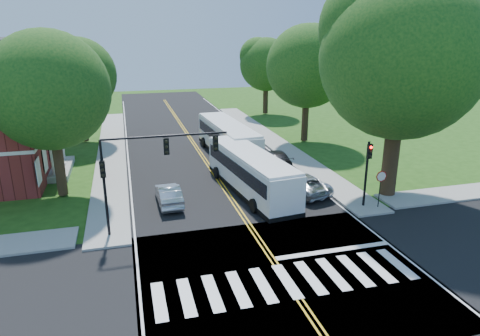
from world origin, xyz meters
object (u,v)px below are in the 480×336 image
object	(u,v)px
dark_sedan	(276,158)
hatchback	(169,195)
bus_lead	(250,171)
signal_nw	(146,161)
signal_ne	(367,165)
bus_follow	(228,139)
suv	(300,183)

from	to	relation	value
dark_sedan	hatchback	bearing A→B (deg)	35.28
bus_lead	dark_sedan	size ratio (longest dim) A/B	2.44
signal_nw	hatchback	bearing A→B (deg)	69.23
hatchback	signal_nw	bearing A→B (deg)	67.42
signal_nw	dark_sedan	size ratio (longest dim) A/B	1.47
signal_ne	bus_follow	xyz separation A→B (m)	(-5.86, 14.41, -1.29)
signal_nw	bus_follow	size ratio (longest dim) A/B	0.58
signal_nw	bus_follow	world-z (taller)	signal_nw
signal_nw	hatchback	world-z (taller)	signal_nw
dark_sedan	suv	bearing A→B (deg)	88.85
bus_lead	dark_sedan	bearing A→B (deg)	-132.83
bus_follow	signal_ne	bearing A→B (deg)	108.60
suv	signal_ne	bearing A→B (deg)	115.48
bus_follow	signal_nw	bearing A→B (deg)	56.86
bus_lead	bus_follow	world-z (taller)	bus_follow
hatchback	suv	xyz separation A→B (m)	(9.49, -0.30, 0.02)
bus_follow	hatchback	xyz separation A→B (m)	(-6.68, -10.42, -0.97)
bus_follow	dark_sedan	world-z (taller)	bus_follow
signal_ne	bus_lead	bearing A→B (deg)	143.48
signal_ne	bus_lead	size ratio (longest dim) A/B	0.37
signal_nw	bus_lead	size ratio (longest dim) A/B	0.60
bus_follow	dark_sedan	size ratio (longest dim) A/B	2.53
signal_ne	suv	world-z (taller)	signal_ne
suv	dark_sedan	size ratio (longest dim) A/B	1.06
signal_nw	suv	xyz separation A→B (m)	(11.00, 3.70, -3.65)
bus_lead	suv	xyz separation A→B (m)	(3.47, -1.14, -0.87)
dark_sedan	bus_follow	bearing A→B (deg)	-48.40
bus_lead	dark_sedan	xyz separation A→B (m)	(3.95, 5.44, -0.88)
signal_nw	bus_lead	world-z (taller)	signal_nw
signal_ne	bus_lead	world-z (taller)	signal_ne
signal_nw	suv	bearing A→B (deg)	18.58
signal_ne	hatchback	bearing A→B (deg)	162.38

